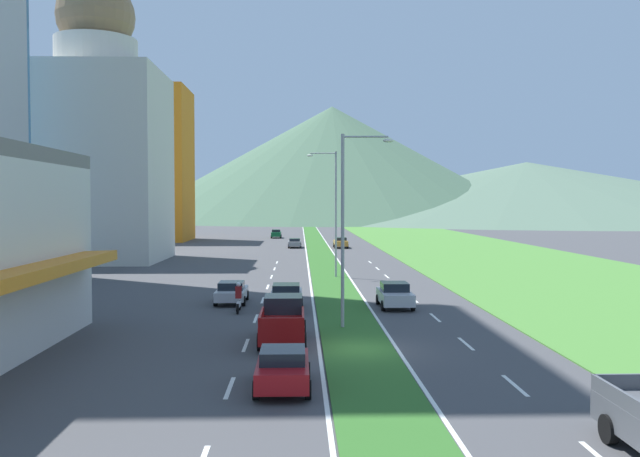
{
  "coord_description": "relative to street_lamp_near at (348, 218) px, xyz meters",
  "views": [
    {
      "loc": [
        -2.62,
        -29.41,
        6.57
      ],
      "look_at": [
        -0.19,
        50.16,
        3.45
      ],
      "focal_mm": 37.57,
      "sensor_mm": 36.0,
      "label": 1
    }
  ],
  "objects": [
    {
      "name": "ground_plane",
      "position": [
        0.11,
        -5.23,
        -5.74
      ],
      "size": [
        600.0,
        600.0,
        0.0
      ],
      "primitive_type": "plane",
      "color": "#424244"
    },
    {
      "name": "grass_median",
      "position": [
        0.11,
        54.77,
        -5.71
      ],
      "size": [
        3.2,
        240.0,
        0.06
      ],
      "primitive_type": "cube",
      "color": "#2D6023",
      "rests_on": "ground_plane"
    },
    {
      "name": "grass_verge_right",
      "position": [
        20.71,
        54.77,
        -5.71
      ],
      "size": [
        24.0,
        240.0,
        0.06
      ],
      "primitive_type": "cube",
      "color": "#477F33",
      "rests_on": "ground_plane"
    },
    {
      "name": "lane_dash_left_2",
      "position": [
        -4.99,
        -11.11,
        -5.73
      ],
      "size": [
        0.16,
        2.8,
        0.01
      ],
      "primitive_type": "cube",
      "color": "silver",
      "rests_on": "ground_plane"
    },
    {
      "name": "lane_dash_left_3",
      "position": [
        -4.99,
        -4.06,
        -5.73
      ],
      "size": [
        0.16,
        2.8,
        0.01
      ],
      "primitive_type": "cube",
      "color": "silver",
      "rests_on": "ground_plane"
    },
    {
      "name": "lane_dash_left_4",
      "position": [
        -4.99,
        3.0,
        -5.73
      ],
      "size": [
        0.16,
        2.8,
        0.01
      ],
      "primitive_type": "cube",
      "color": "silver",
      "rests_on": "ground_plane"
    },
    {
      "name": "lane_dash_left_5",
      "position": [
        -4.99,
        10.05,
        -5.73
      ],
      "size": [
        0.16,
        2.8,
        0.01
      ],
      "primitive_type": "cube",
      "color": "silver",
      "rests_on": "ground_plane"
    },
    {
      "name": "lane_dash_left_6",
      "position": [
        -4.99,
        17.11,
        -5.73
      ],
      "size": [
        0.16,
        2.8,
        0.01
      ],
      "primitive_type": "cube",
      "color": "silver",
      "rests_on": "ground_plane"
    },
    {
      "name": "lane_dash_left_7",
      "position": [
        -4.99,
        24.16,
        -5.73
      ],
      "size": [
        0.16,
        2.8,
        0.01
      ],
      "primitive_type": "cube",
      "color": "silver",
      "rests_on": "ground_plane"
    },
    {
      "name": "lane_dash_left_8",
      "position": [
        -4.99,
        31.22,
        -5.73
      ],
      "size": [
        0.16,
        2.8,
        0.01
      ],
      "primitive_type": "cube",
      "color": "silver",
      "rests_on": "ground_plane"
    },
    {
      "name": "lane_dash_left_9",
      "position": [
        -4.99,
        38.28,
        -5.73
      ],
      "size": [
        0.16,
        2.8,
        0.01
      ],
      "primitive_type": "cube",
      "color": "silver",
      "rests_on": "ground_plane"
    },
    {
      "name": "lane_dash_right_2",
      "position": [
        5.21,
        -11.11,
        -5.73
      ],
      "size": [
        0.16,
        2.8,
        0.01
      ],
      "primitive_type": "cube",
      "color": "silver",
      "rests_on": "ground_plane"
    },
    {
      "name": "lane_dash_right_3",
      "position": [
        5.21,
        -4.06,
        -5.73
      ],
      "size": [
        0.16,
        2.8,
        0.01
      ],
      "primitive_type": "cube",
      "color": "silver",
      "rests_on": "ground_plane"
    },
    {
      "name": "lane_dash_right_4",
      "position": [
        5.21,
        3.0,
        -5.73
      ],
      "size": [
        0.16,
        2.8,
        0.01
      ],
      "primitive_type": "cube",
      "color": "silver",
      "rests_on": "ground_plane"
    },
    {
      "name": "lane_dash_right_5",
      "position": [
        5.21,
        10.05,
        -5.73
      ],
      "size": [
        0.16,
        2.8,
        0.01
      ],
      "primitive_type": "cube",
      "color": "silver",
      "rests_on": "ground_plane"
    },
    {
      "name": "lane_dash_right_6",
      "position": [
        5.21,
        17.11,
        -5.73
      ],
      "size": [
        0.16,
        2.8,
        0.01
      ],
      "primitive_type": "cube",
      "color": "silver",
      "rests_on": "ground_plane"
    },
    {
      "name": "lane_dash_right_7",
      "position": [
        5.21,
        24.16,
        -5.73
      ],
      "size": [
        0.16,
        2.8,
        0.01
      ],
      "primitive_type": "cube",
      "color": "silver",
      "rests_on": "ground_plane"
    },
    {
      "name": "lane_dash_right_8",
      "position": [
        5.21,
        31.22,
        -5.73
      ],
      "size": [
        0.16,
        2.8,
        0.01
      ],
      "primitive_type": "cube",
      "color": "silver",
      "rests_on": "ground_plane"
    },
    {
      "name": "lane_dash_right_9",
      "position": [
        5.21,
        38.28,
        -5.73
      ],
      "size": [
        0.16,
        2.8,
        0.01
      ],
      "primitive_type": "cube",
      "color": "silver",
      "rests_on": "ground_plane"
    },
    {
      "name": "edge_line_median_left",
      "position": [
        -1.64,
        54.77,
        -5.73
      ],
      "size": [
        0.16,
        240.0,
        0.01
      ],
      "primitive_type": "cube",
      "color": "silver",
      "rests_on": "ground_plane"
    },
    {
      "name": "edge_line_median_right",
      "position": [
        1.86,
        54.77,
        -5.73
      ],
      "size": [
        0.16,
        240.0,
        0.01
      ],
      "primitive_type": "cube",
      "color": "silver",
      "rests_on": "ground_plane"
    },
    {
      "name": "domed_building",
      "position": [
        -25.12,
        41.15,
        7.5
      ],
      "size": [
        14.4,
        14.4,
        31.54
      ],
      "color": "beige",
      "rests_on": "ground_plane"
    },
    {
      "name": "midrise_colored",
      "position": [
        -28.15,
        80.79,
        7.24
      ],
      "size": [
        13.34,
        13.34,
        25.96
      ],
      "primitive_type": "cube",
      "color": "orange",
      "rests_on": "ground_plane"
    },
    {
      "name": "hill_far_left",
      "position": [
        -97.5,
        228.09,
        7.34
      ],
      "size": [
        173.87,
        173.87,
        26.16
      ],
      "primitive_type": "cone",
      "color": "#47664C",
      "rests_on": "ground_plane"
    },
    {
      "name": "hill_far_center",
      "position": [
        9.78,
        217.83,
        15.55
      ],
      "size": [
        153.29,
        153.29,
        42.58
      ],
      "primitive_type": "cone",
      "color": "#47664C",
      "rests_on": "ground_plane"
    },
    {
      "name": "hill_far_right",
      "position": [
        87.08,
        226.87,
        5.46
      ],
      "size": [
        226.72,
        226.72,
        22.39
      ],
      "primitive_type": "cone",
      "color": "#516B56",
      "rests_on": "ground_plane"
    },
    {
      "name": "street_lamp_near",
      "position": [
        0.0,
        0.0,
        0.0
      ],
      "size": [
        2.71,
        0.35,
        10.11
      ],
      "color": "#99999E",
      "rests_on": "ground_plane"
    },
    {
      "name": "street_lamp_mid",
      "position": [
        0.43,
        23.66,
        0.44
      ],
      "size": [
        2.63,
        0.34,
        10.99
      ],
      "color": "#99999E",
      "rests_on": "ground_plane"
    },
    {
      "name": "car_0",
      "position": [
        -6.81,
        88.49,
        -4.94
      ],
      "size": [
        1.87,
        4.71,
        1.58
      ],
      "rotation": [
        0.0,
        0.0,
        1.57
      ],
      "color": "#0C5128",
      "rests_on": "ground_plane"
    },
    {
      "name": "car_1",
      "position": [
        -3.22,
        62.16,
        -5.03
      ],
      "size": [
        1.91,
        4.49,
        1.36
      ],
      "rotation": [
        0.0,
        0.0,
        1.57
      ],
      "color": "slate",
      "rests_on": "ground_plane"
    },
    {
      "name": "car_2",
      "position": [
        3.42,
        61.48,
        -4.96
      ],
      "size": [
        2.03,
        4.42,
        1.51
      ],
      "rotation": [
        0.0,
        0.0,
        -1.57
      ],
      "color": "#C6842D",
      "rests_on": "ground_plane"
    },
    {
      "name": "car_3",
      "position": [
        3.44,
        6.75,
        -4.95
      ],
      "size": [
        2.02,
        4.28,
        1.56
      ],
      "rotation": [
        0.0,
        0.0,
        -1.57
      ],
      "color": "#B2B2B7",
      "rests_on": "ground_plane"
    },
    {
      "name": "car_4",
      "position": [
        -3.32,
        5.97,
        -4.93
      ],
      "size": [
        2.03,
        4.44,
        1.6
      ],
      "rotation": [
        0.0,
        0.0,
        1.57
      ],
      "color": "#B2B2B7",
      "rests_on": "ground_plane"
    },
    {
      "name": "car_5",
      "position": [
        -6.93,
        8.87,
        -5.01
      ],
      "size": [
        1.99,
        4.28,
        1.42
      ],
      "rotation": [
        0.0,
        0.0,
        1.57
      ],
      "color": "#B2B2B7",
      "rests_on": "ground_plane"
    },
    {
      "name": "car_6",
      "position": [
        -3.09,
        -11.35,
        -4.98
      ],
      "size": [
        1.95,
        4.05,
        1.47
      ],
      "rotation": [
        0.0,
        0.0,
        1.57
      ],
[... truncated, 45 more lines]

